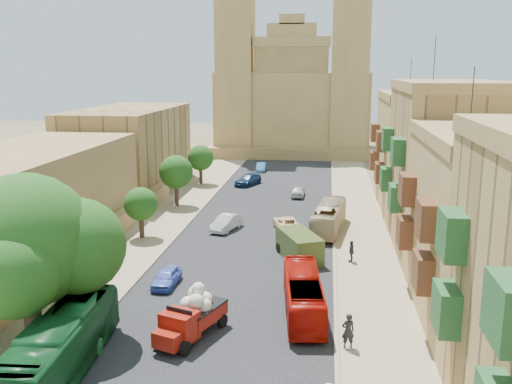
% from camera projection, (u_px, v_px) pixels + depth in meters
% --- Properties ---
extents(road_surface, '(14.00, 140.00, 0.01)m').
position_uv_depth(road_surface, '(261.00, 223.00, 55.45)').
color(road_surface, black).
rests_on(road_surface, ground).
extents(sidewalk_east, '(5.00, 140.00, 0.01)m').
position_uv_depth(sidewalk_east, '(360.00, 227.00, 54.29)').
color(sidewalk_east, '#917F5F').
rests_on(sidewalk_east, ground).
extents(sidewalk_west, '(5.00, 140.00, 0.01)m').
position_uv_depth(sidewalk_west, '(166.00, 220.00, 56.62)').
color(sidewalk_west, '#917F5F').
rests_on(sidewalk_west, ground).
extents(kerb_east, '(0.25, 140.00, 0.12)m').
position_uv_depth(kerb_east, '(334.00, 225.00, 54.58)').
color(kerb_east, '#917F5F').
rests_on(kerb_east, ground).
extents(kerb_west, '(0.25, 140.00, 0.12)m').
position_uv_depth(kerb_west, '(191.00, 220.00, 56.30)').
color(kerb_west, '#917F5F').
rests_on(kerb_west, ground).
extents(townhouse_b, '(9.00, 14.00, 14.90)m').
position_uv_depth(townhouse_b, '(490.00, 226.00, 33.87)').
color(townhouse_b, '#9B7946').
rests_on(townhouse_b, ground).
extents(townhouse_c, '(9.00, 14.00, 17.40)m').
position_uv_depth(townhouse_c, '(445.00, 165.00, 47.17)').
color(townhouse_c, '#A5804B').
rests_on(townhouse_c, ground).
extents(townhouse_d, '(9.00, 14.00, 15.90)m').
position_uv_depth(townhouse_d, '(419.00, 151.00, 60.90)').
color(townhouse_d, '#9B7946').
rests_on(townhouse_d, ground).
extents(west_wall, '(1.00, 40.00, 1.80)m').
position_uv_depth(west_wall, '(97.00, 240.00, 47.11)').
color(west_wall, '#9B7946').
rests_on(west_wall, ground).
extents(west_building_low, '(10.00, 28.00, 8.40)m').
position_uv_depth(west_building_low, '(18.00, 205.00, 45.14)').
color(west_building_low, olive).
rests_on(west_building_low, ground).
extents(west_building_mid, '(10.00, 22.00, 10.00)m').
position_uv_depth(west_building_mid, '(130.00, 149.00, 70.16)').
color(west_building_mid, '#A5804B').
rests_on(west_building_mid, ground).
extents(church, '(28.00, 22.50, 36.30)m').
position_uv_depth(church, '(293.00, 98.00, 100.52)').
color(church, '#9B7946').
rests_on(church, ground).
extents(ficus_tree, '(9.51, 8.75, 9.51)m').
position_uv_depth(ficus_tree, '(28.00, 245.00, 30.22)').
color(ficus_tree, '#3C2A1E').
rests_on(ficus_tree, ground).
extents(street_tree_a, '(3.52, 3.52, 5.42)m').
position_uv_depth(street_tree_a, '(83.00, 237.00, 38.46)').
color(street_tree_a, '#3C2A1E').
rests_on(street_tree_a, ground).
extents(street_tree_b, '(2.97, 2.97, 4.56)m').
position_uv_depth(street_tree_b, '(141.00, 204.00, 50.21)').
color(street_tree_b, '#3C2A1E').
rests_on(street_tree_b, ground).
extents(street_tree_c, '(3.65, 3.65, 5.60)m').
position_uv_depth(street_tree_c, '(176.00, 172.00, 61.69)').
color(street_tree_c, '#3C2A1E').
rests_on(street_tree_c, ground).
extents(street_tree_d, '(3.33, 3.33, 5.12)m').
position_uv_depth(street_tree_d, '(201.00, 158.00, 73.39)').
color(street_tree_d, '#3C2A1E').
rests_on(street_tree_d, ground).
extents(red_truck, '(3.53, 5.41, 2.99)m').
position_uv_depth(red_truck, '(191.00, 315.00, 31.81)').
color(red_truck, maroon).
rests_on(red_truck, ground).
extents(olive_pickup, '(4.10, 5.58, 2.12)m').
position_uv_depth(olive_pickup, '(299.00, 246.00, 45.03)').
color(olive_pickup, '#37471A').
rests_on(olive_pickup, ground).
extents(bus_green_north, '(3.16, 10.98, 3.02)m').
position_uv_depth(bus_green_north, '(60.00, 347.00, 27.83)').
color(bus_green_north, '#125123').
rests_on(bus_green_north, ground).
extents(bus_red_east, '(3.08, 9.22, 2.52)m').
position_uv_depth(bus_red_east, '(303.00, 294.00, 34.90)').
color(bus_red_east, '#B30F07').
rests_on(bus_red_east, ground).
extents(bus_cream_east, '(3.42, 9.48, 2.58)m').
position_uv_depth(bus_cream_east, '(329.00, 217.00, 52.62)').
color(bus_cream_east, tan).
rests_on(bus_cream_east, ground).
extents(car_blue_a, '(1.55, 3.66, 1.23)m').
position_uv_depth(car_blue_a, '(167.00, 277.00, 39.51)').
color(car_blue_a, '#4C69CF').
rests_on(car_blue_a, ground).
extents(car_white_a, '(2.64, 4.53, 1.41)m').
position_uv_depth(car_white_a, '(226.00, 223.00, 53.05)').
color(car_white_a, silver).
rests_on(car_white_a, ground).
extents(car_cream, '(3.25, 5.00, 1.28)m').
position_uv_depth(car_cream, '(287.00, 223.00, 53.17)').
color(car_cream, '#FED7AB').
rests_on(car_cream, ground).
extents(car_dkblue, '(3.54, 5.16, 1.39)m').
position_uv_depth(car_dkblue, '(248.00, 180.00, 73.35)').
color(car_dkblue, '#0F2647').
rests_on(car_dkblue, ground).
extents(car_white_b, '(1.58, 3.74, 1.26)m').
position_uv_depth(car_white_b, '(298.00, 192.00, 66.70)').
color(car_white_b, beige).
rests_on(car_white_b, ground).
extents(car_blue_b, '(1.44, 3.72, 1.21)m').
position_uv_depth(car_blue_b, '(261.00, 167.00, 83.28)').
color(car_blue_b, '#3E81BE').
rests_on(car_blue_b, ground).
extents(pedestrian_a, '(0.82, 0.65, 1.98)m').
position_uv_depth(pedestrian_a, '(348.00, 331.00, 30.67)').
color(pedestrian_a, black).
rests_on(pedestrian_a, ground).
extents(pedestrian_c, '(0.59, 1.07, 1.73)m').
position_uv_depth(pedestrian_c, '(351.00, 251.00, 44.27)').
color(pedestrian_c, '#2F2F30').
rests_on(pedestrian_c, ground).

